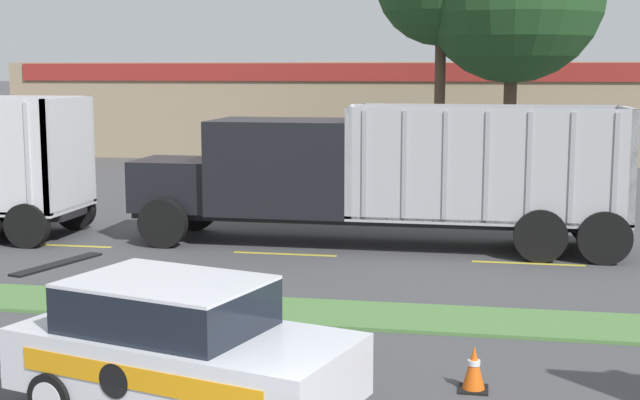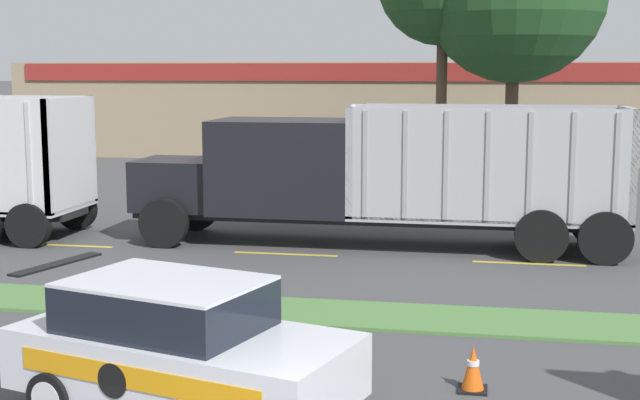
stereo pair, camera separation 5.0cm
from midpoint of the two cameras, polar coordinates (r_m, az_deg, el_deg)
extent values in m
cube|color=#517F42|center=(15.23, 2.87, -7.38)|extent=(120.00, 1.66, 0.06)
cube|color=yellow|center=(22.12, -15.93, -2.80)|extent=(2.40, 0.14, 0.01)
cube|color=yellow|center=(20.29, -2.15, -3.47)|extent=(2.40, 0.14, 0.01)
cube|color=yellow|center=(19.82, 13.29, -3.98)|extent=(2.40, 0.14, 0.01)
cube|color=black|center=(21.20, 3.45, -1.14)|extent=(11.57, 1.31, 0.18)
cube|color=black|center=(22.22, -8.90, 1.04)|extent=(1.98, 1.95, 1.22)
cube|color=#B7B7BC|center=(22.58, -11.34, 1.09)|extent=(0.06, 1.67, 1.04)
cube|color=black|center=(21.42, -2.21, 2.20)|extent=(3.33, 2.38, 2.21)
cube|color=black|center=(21.82, -6.54, 3.29)|extent=(0.04, 2.02, 1.00)
cylinder|color=silver|center=(20.26, 2.17, 4.01)|extent=(0.14, 0.14, 1.52)
cube|color=#ADADB2|center=(21.01, 10.66, -0.94)|extent=(6.26, 2.38, 0.12)
cube|color=#ADADB2|center=(21.07, 2.43, 2.67)|extent=(0.16, 2.38, 2.51)
cube|color=#ADADB2|center=(21.07, 19.07, 2.22)|extent=(0.16, 2.38, 2.51)
cube|color=#ADADB2|center=(19.75, 10.74, 2.15)|extent=(6.26, 0.16, 2.51)
cube|color=#ADADB2|center=(21.96, 10.76, 2.76)|extent=(6.26, 0.16, 2.51)
cube|color=#99999E|center=(19.83, 2.97, 2.31)|extent=(0.10, 0.04, 2.38)
cube|color=#99999E|center=(19.73, 5.54, 2.25)|extent=(0.10, 0.04, 2.38)
cube|color=#99999E|center=(19.67, 8.14, 2.18)|extent=(0.10, 0.04, 2.38)
cube|color=#99999E|center=(19.65, 10.74, 2.12)|extent=(0.10, 0.04, 2.38)
cube|color=#99999E|center=(19.67, 13.35, 2.04)|extent=(0.10, 0.04, 2.38)
cube|color=#99999E|center=(19.73, 15.94, 1.97)|extent=(0.10, 0.04, 2.38)
cube|color=#99999E|center=(19.83, 18.51, 1.89)|extent=(0.10, 0.04, 2.38)
cylinder|color=black|center=(21.25, -9.91, -1.47)|extent=(1.16, 0.30, 1.16)
cylinder|color=black|center=(23.42, -7.89, -0.52)|extent=(1.16, 0.30, 1.16)
cylinder|color=black|center=(20.06, 17.87, -2.33)|extent=(1.16, 0.30, 1.16)
cylinder|color=black|center=(22.35, 17.15, -1.24)|extent=(1.16, 0.30, 1.16)
cylinder|color=black|center=(19.94, 14.05, -2.24)|extent=(1.16, 0.30, 1.16)
cylinder|color=black|center=(22.24, 13.72, -1.15)|extent=(1.16, 0.30, 1.16)
cube|color=silver|center=(22.68, -15.61, 2.91)|extent=(0.16, 2.53, 2.72)
cube|color=#BCBCC1|center=(21.73, -18.08, 2.58)|extent=(0.10, 0.04, 2.59)
cylinder|color=black|center=(22.03, -18.10, -1.55)|extent=(1.06, 0.30, 1.06)
cylinder|color=black|center=(24.21, -15.26, -0.57)|extent=(1.06, 0.30, 1.06)
cylinder|color=black|center=(24.77, -17.84, -0.48)|extent=(1.06, 0.30, 1.06)
cube|color=silver|center=(11.01, -8.57, -10.14)|extent=(4.48, 2.94, 0.75)
cube|color=black|center=(10.96, -9.71, -6.67)|extent=(2.63, 2.21, 0.56)
cube|color=silver|center=(10.89, -9.75, -5.15)|extent=(2.63, 2.21, 0.04)
cube|color=black|center=(11.96, -16.37, -3.95)|extent=(0.61, 1.49, 0.03)
cube|color=orange|center=(10.27, -11.69, -11.14)|extent=(3.17, 0.93, 0.26)
cylinder|color=black|center=(10.48, -13.04, -11.22)|extent=(0.40, 0.12, 0.41)
cylinder|color=black|center=(11.22, -0.37, -11.70)|extent=(0.65, 0.36, 0.62)
cylinder|color=silver|center=(11.31, -0.12, -11.53)|extent=(0.42, 0.13, 0.43)
cylinder|color=black|center=(11.26, -16.67, -11.99)|extent=(0.65, 0.36, 0.62)
cylinder|color=silver|center=(11.19, -17.05, -12.14)|extent=(0.42, 0.13, 0.43)
cylinder|color=black|center=(12.53, -10.96, -9.68)|extent=(0.65, 0.36, 0.62)
cylinder|color=silver|center=(12.61, -10.66, -9.55)|extent=(0.42, 0.13, 0.43)
cube|color=black|center=(12.07, 9.85, -11.85)|extent=(0.39, 0.39, 0.03)
cone|color=#EA5B14|center=(11.97, 9.89, -10.49)|extent=(0.30, 0.30, 0.58)
cylinder|color=white|center=(11.95, 9.90, -10.23)|extent=(0.16, 0.16, 0.07)
cube|color=#9E896B|center=(46.35, 1.92, 5.98)|extent=(31.12, 12.00, 4.50)
cube|color=maroon|center=(40.34, 0.59, 8.18)|extent=(29.57, 0.10, 0.80)
cylinder|color=brown|center=(31.08, 12.18, 5.17)|extent=(0.44, 0.44, 5.08)
cylinder|color=brown|center=(31.11, 7.80, 6.11)|extent=(0.37, 0.37, 5.98)
camera|label=1|loc=(0.03, -89.90, 0.01)|focal=50.00mm
camera|label=2|loc=(0.03, 90.10, -0.01)|focal=50.00mm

